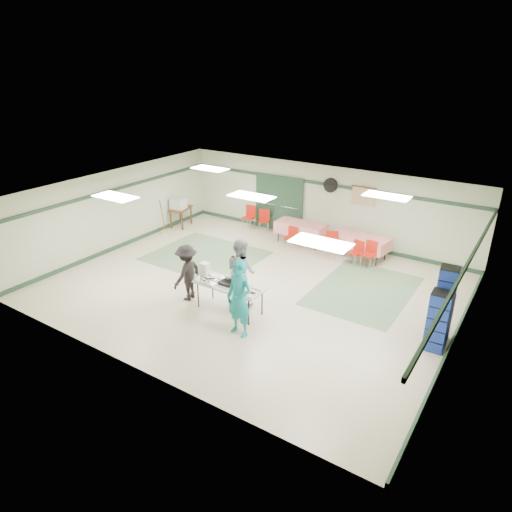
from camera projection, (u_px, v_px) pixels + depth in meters
The scene contains 42 objects.
floor at pixel (252, 286), 13.17m from camera, with size 11.00×11.00×0.00m, color beige.
ceiling at pixel (251, 196), 12.09m from camera, with size 11.00×11.00×0.00m, color silver.
wall_back at pixel (322, 203), 16.08m from camera, with size 11.00×11.00×0.00m, color beige.
wall_front at pixel (128, 312), 9.18m from camera, with size 11.00×11.00×0.00m, color beige.
wall_left at pixel (116, 210), 15.39m from camera, with size 9.00×9.00×0.00m, color beige.
wall_right at pixel (463, 295), 9.87m from camera, with size 9.00×9.00×0.00m, color beige.
trim_back at pixel (323, 184), 15.78m from camera, with size 11.00×0.06×0.10m, color #213D2B.
baseboard_back at pixel (320, 237), 16.58m from camera, with size 11.00×0.06×0.12m, color #213D2B.
trim_left at pixel (114, 190), 15.10m from camera, with size 9.00×0.06×0.10m, color #213D2B.
baseboard_left at pixel (121, 245), 15.89m from camera, with size 9.00×0.06×0.12m, color #213D2B.
trim_right at pixel (467, 265), 9.61m from camera, with size 9.00×0.06×0.10m, color #213D2B.
baseboard_right at pixel (451, 344), 10.40m from camera, with size 9.00×0.06×0.12m, color #213D2B.
green_patch_a at pixel (206, 256), 15.19m from camera, with size 3.50×3.00×0.01m, color slate.
green_patch_b at pixel (363, 291), 12.91m from camera, with size 2.50×3.50×0.01m, color slate.
double_door_left at pixel (268, 202), 17.26m from camera, with size 0.90×0.06×2.10m, color gray.
double_door_right at pixel (290, 206), 16.78m from camera, with size 0.90×0.06×2.10m, color gray.
door_frame at pixel (279, 204), 17.01m from camera, with size 2.00×0.03×2.15m, color #213D2B.
wall_fan at pixel (331, 185), 15.61m from camera, with size 0.50×0.50×0.10m, color black.
scroll_banner at pixel (364, 196), 15.09m from camera, with size 0.80×0.02×0.60m, color tan.
serving_table at pixel (229, 286), 11.61m from camera, with size 1.86×0.77×0.76m.
sheet_tray_right at pixel (246, 292), 11.21m from camera, with size 0.62×0.47×0.02m, color silver.
sheet_tray_mid at pixel (227, 281), 11.74m from camera, with size 0.54×0.41×0.02m, color silver.
sheet_tray_left at pixel (208, 280), 11.80m from camera, with size 0.63×0.48×0.02m, color silver.
baking_pan at pixel (230, 283), 11.57m from camera, with size 0.50×0.31×0.08m, color black.
foam_box_stack at pixel (205, 269), 12.04m from camera, with size 0.22×0.20×0.35m, color white.
volunteer_teal at pixel (239, 299), 10.53m from camera, with size 0.69×0.45×1.89m, color teal.
volunteer_grey at pixel (241, 271), 12.01m from camera, with size 0.88×0.69×1.81m, color gray.
volunteer_dark at pixel (187, 273), 12.19m from camera, with size 1.01×0.58×1.57m, color black.
dining_table_a at pixel (360, 241), 14.89m from camera, with size 1.94×1.06×0.77m.
dining_table_b at pixel (301, 228), 15.99m from camera, with size 1.76×0.78×0.77m.
chair_a at pixel (357, 250), 14.42m from camera, with size 0.46×0.46×0.78m.
chair_b at pixel (331, 242), 14.84m from camera, with size 0.55×0.55×0.90m.
chair_c at pixel (370, 251), 14.20m from camera, with size 0.44×0.44×0.85m.
chair_d at pixel (292, 235), 15.61m from camera, with size 0.37×0.37×0.78m.
chair_loose_a at pixel (264, 218), 17.17m from camera, with size 0.53×0.53×0.84m.
chair_loose_b at pixel (250, 215), 17.40m from camera, with size 0.45×0.45×0.91m.
crate_stack_blue_a at pixel (438, 321), 10.07m from camera, with size 0.44×0.44×1.43m, color navy.
crate_stack_red at pixel (441, 318), 10.44m from camera, with size 0.36×0.36×1.18m, color maroon.
crate_stack_blue_b at pixel (444, 305), 10.32m from camera, with size 0.41×0.41×1.85m, color navy.
printer_table at pixel (181, 210), 17.62m from camera, with size 0.81×1.05×0.74m.
office_printer at pixel (178, 203), 17.42m from camera, with size 0.52×0.45×0.41m, color beige.
broom at pixel (163, 216), 16.95m from camera, with size 0.03×0.03×1.30m, color brown.
Camera 1 is at (6.52, -9.75, 6.05)m, focal length 32.00 mm.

